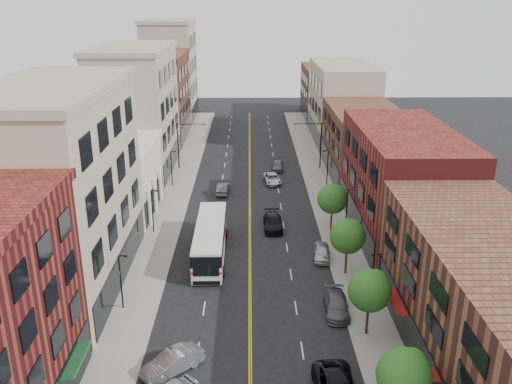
{
  "coord_description": "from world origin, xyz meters",
  "views": [
    {
      "loc": [
        0.03,
        -32.74,
        25.69
      ],
      "look_at": [
        0.7,
        23.76,
        5.0
      ],
      "focal_mm": 38.0,
      "sensor_mm": 36.0,
      "label": 1
    }
  ],
  "objects_px": {
    "car_angle_b": "(173,362)",
    "car_lane_behind": "(223,189)",
    "car_parked_mid": "(337,305)",
    "car_lane_c": "(278,166)",
    "car_lane_b": "(272,179)",
    "car_lane_a": "(273,222)",
    "city_bus": "(210,238)",
    "car_parked_far": "(322,252)"
  },
  "relations": [
    {
      "from": "car_lane_behind",
      "to": "car_lane_a",
      "type": "bearing_deg",
      "value": 121.02
    },
    {
      "from": "city_bus",
      "to": "car_lane_a",
      "type": "height_order",
      "value": "city_bus"
    },
    {
      "from": "car_lane_behind",
      "to": "car_lane_a",
      "type": "relative_size",
      "value": 0.82
    },
    {
      "from": "car_angle_b",
      "to": "car_parked_mid",
      "type": "distance_m",
      "value": 15.05
    },
    {
      "from": "car_parked_mid",
      "to": "car_parked_far",
      "type": "bearing_deg",
      "value": 93.0
    },
    {
      "from": "city_bus",
      "to": "car_lane_b",
      "type": "height_order",
      "value": "city_bus"
    },
    {
      "from": "city_bus",
      "to": "car_lane_c",
      "type": "relative_size",
      "value": 3.23
    },
    {
      "from": "city_bus",
      "to": "car_angle_b",
      "type": "relative_size",
      "value": 2.83
    },
    {
      "from": "car_angle_b",
      "to": "car_lane_c",
      "type": "relative_size",
      "value": 1.14
    },
    {
      "from": "car_angle_b",
      "to": "car_lane_b",
      "type": "xyz_separation_m",
      "value": [
        8.84,
        41.5,
        -0.11
      ]
    },
    {
      "from": "car_angle_b",
      "to": "car_lane_behind",
      "type": "relative_size",
      "value": 1.1
    },
    {
      "from": "car_parked_far",
      "to": "car_parked_mid",
      "type": "bearing_deg",
      "value": -84.17
    },
    {
      "from": "city_bus",
      "to": "car_lane_behind",
      "type": "xyz_separation_m",
      "value": [
        0.41,
        18.71,
        -1.28
      ]
    },
    {
      "from": "car_lane_b",
      "to": "car_lane_behind",
      "type": "bearing_deg",
      "value": -155.85
    },
    {
      "from": "city_bus",
      "to": "car_lane_b",
      "type": "distance_m",
      "value": 24.2
    },
    {
      "from": "car_lane_behind",
      "to": "car_lane_b",
      "type": "height_order",
      "value": "car_lane_behind"
    },
    {
      "from": "car_parked_far",
      "to": "car_lane_behind",
      "type": "distance_m",
      "value": 22.44
    },
    {
      "from": "city_bus",
      "to": "car_angle_b",
      "type": "distance_m",
      "value": 18.57
    },
    {
      "from": "city_bus",
      "to": "car_lane_behind",
      "type": "relative_size",
      "value": 3.11
    },
    {
      "from": "city_bus",
      "to": "car_lane_b",
      "type": "bearing_deg",
      "value": 71.82
    },
    {
      "from": "car_parked_mid",
      "to": "car_lane_b",
      "type": "distance_m",
      "value": 34.17
    },
    {
      "from": "car_lane_b",
      "to": "car_lane_a",
      "type": "bearing_deg",
      "value": -99.78
    },
    {
      "from": "car_parked_far",
      "to": "car_lane_c",
      "type": "height_order",
      "value": "car_lane_c"
    },
    {
      "from": "car_parked_mid",
      "to": "car_lane_behind",
      "type": "height_order",
      "value": "car_lane_behind"
    },
    {
      "from": "car_parked_far",
      "to": "car_lane_b",
      "type": "relative_size",
      "value": 0.86
    },
    {
      "from": "car_parked_far",
      "to": "car_lane_c",
      "type": "distance_m",
      "value": 30.13
    },
    {
      "from": "car_angle_b",
      "to": "car_lane_b",
      "type": "bearing_deg",
      "value": 127.06
    },
    {
      "from": "car_lane_b",
      "to": "car_lane_c",
      "type": "height_order",
      "value": "car_lane_c"
    },
    {
      "from": "car_angle_b",
      "to": "car_lane_c",
      "type": "bearing_deg",
      "value": 127.27
    },
    {
      "from": "car_parked_mid",
      "to": "car_angle_b",
      "type": "bearing_deg",
      "value": -146.74
    },
    {
      "from": "car_parked_far",
      "to": "car_lane_b",
      "type": "bearing_deg",
      "value": 105.72
    },
    {
      "from": "car_parked_mid",
      "to": "car_lane_c",
      "type": "bearing_deg",
      "value": 97.33
    },
    {
      "from": "car_lane_a",
      "to": "car_lane_c",
      "type": "distance_m",
      "value": 22.35
    },
    {
      "from": "car_lane_behind",
      "to": "car_lane_b",
      "type": "distance_m",
      "value": 8.17
    },
    {
      "from": "car_angle_b",
      "to": "car_lane_b",
      "type": "height_order",
      "value": "car_angle_b"
    },
    {
      "from": "city_bus",
      "to": "car_lane_behind",
      "type": "height_order",
      "value": "city_bus"
    },
    {
      "from": "car_lane_c",
      "to": "car_lane_a",
      "type": "bearing_deg",
      "value": -90.71
    },
    {
      "from": "car_lane_a",
      "to": "car_lane_c",
      "type": "bearing_deg",
      "value": 84.37
    },
    {
      "from": "car_parked_far",
      "to": "car_lane_a",
      "type": "distance_m",
      "value": 9.03
    },
    {
      "from": "car_parked_mid",
      "to": "car_lane_c",
      "type": "distance_m",
      "value": 40.17
    },
    {
      "from": "car_parked_mid",
      "to": "city_bus",
      "type": "bearing_deg",
      "value": 139.57
    },
    {
      "from": "city_bus",
      "to": "car_lane_c",
      "type": "xyz_separation_m",
      "value": [
        8.47,
        29.17,
        -1.28
      ]
    }
  ]
}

